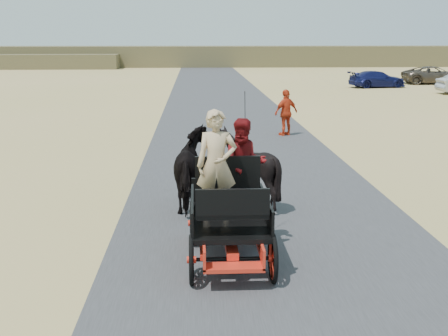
{
  "coord_description": "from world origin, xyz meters",
  "views": [
    {
      "loc": [
        -1.42,
        -6.94,
        3.67
      ],
      "look_at": [
        -0.88,
        3.46,
        1.2
      ],
      "focal_mm": 45.0,
      "sensor_mm": 36.0,
      "label": 1
    }
  ],
  "objects_px": {
    "pedestrian": "(286,113)",
    "horse_left": "(195,169)",
    "car_d": "(434,75)",
    "carriage": "(229,239)",
    "horse_right": "(246,169)",
    "car_c": "(377,79)"
  },
  "relations": [
    {
      "from": "pedestrian",
      "to": "horse_left",
      "type": "bearing_deg",
      "value": 39.56
    },
    {
      "from": "horse_left",
      "to": "car_d",
      "type": "height_order",
      "value": "horse_left"
    },
    {
      "from": "carriage",
      "to": "pedestrian",
      "type": "xyz_separation_m",
      "value": [
        2.85,
        11.84,
        0.5
      ]
    },
    {
      "from": "horse_left",
      "to": "pedestrian",
      "type": "distance_m",
      "value": 9.47
    },
    {
      "from": "car_d",
      "to": "horse_right",
      "type": "bearing_deg",
      "value": 153.89
    },
    {
      "from": "carriage",
      "to": "car_d",
      "type": "relative_size",
      "value": 0.5
    },
    {
      "from": "pedestrian",
      "to": "car_c",
      "type": "relative_size",
      "value": 0.42
    },
    {
      "from": "horse_right",
      "to": "pedestrian",
      "type": "bearing_deg",
      "value": -104.56
    },
    {
      "from": "carriage",
      "to": "horse_right",
      "type": "height_order",
      "value": "horse_right"
    },
    {
      "from": "horse_right",
      "to": "car_d",
      "type": "distance_m",
      "value": 35.6
    },
    {
      "from": "pedestrian",
      "to": "horse_right",
      "type": "bearing_deg",
      "value": 46.01
    },
    {
      "from": "carriage",
      "to": "horse_left",
      "type": "xyz_separation_m",
      "value": [
        -0.55,
        3.0,
        0.49
      ]
    },
    {
      "from": "pedestrian",
      "to": "car_c",
      "type": "bearing_deg",
      "value": -145.99
    },
    {
      "from": "horse_left",
      "to": "pedestrian",
      "type": "bearing_deg",
      "value": -111.02
    },
    {
      "from": "pedestrian",
      "to": "carriage",
      "type": "bearing_deg",
      "value": 47.06
    },
    {
      "from": "horse_left",
      "to": "horse_right",
      "type": "distance_m",
      "value": 1.1
    },
    {
      "from": "carriage",
      "to": "horse_left",
      "type": "distance_m",
      "value": 3.09
    },
    {
      "from": "horse_right",
      "to": "car_d",
      "type": "height_order",
      "value": "horse_right"
    },
    {
      "from": "carriage",
      "to": "horse_right",
      "type": "bearing_deg",
      "value": 79.61
    },
    {
      "from": "horse_left",
      "to": "car_d",
      "type": "distance_m",
      "value": 36.16
    },
    {
      "from": "carriage",
      "to": "car_c",
      "type": "relative_size",
      "value": 0.59
    },
    {
      "from": "horse_left",
      "to": "horse_right",
      "type": "relative_size",
      "value": 1.18
    }
  ]
}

